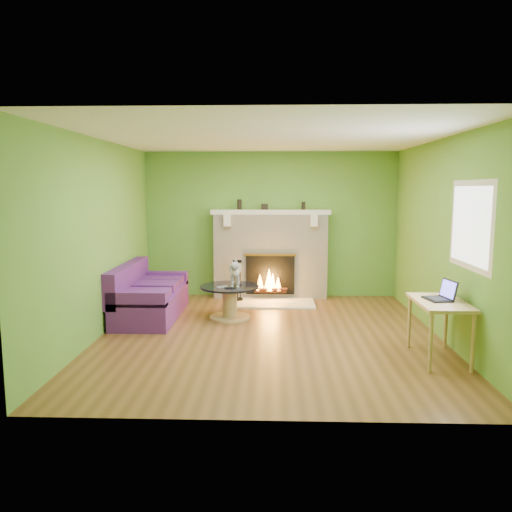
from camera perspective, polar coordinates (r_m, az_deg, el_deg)
The scene contains 22 objects.
floor at distance 6.79m, azimuth 1.52°, elevation -8.98°, with size 5.00×5.00×0.00m, color brown.
ceiling at distance 6.53m, azimuth 1.61°, elevation 13.41°, with size 5.00×5.00×0.00m, color white.
wall_back at distance 9.03m, azimuth 1.67°, elevation 3.60°, with size 5.00×5.00×0.00m, color #5A8A2D.
wall_front at distance 4.06m, azimuth 1.32°, elevation -1.58°, with size 5.00×5.00×0.00m, color #5A8A2D.
wall_left at distance 6.93m, azimuth -17.40°, elevation 1.97°, with size 5.00×5.00×0.00m, color #5A8A2D.
wall_right at distance 6.90m, azimuth 20.60°, elevation 1.80°, with size 5.00×5.00×0.00m, color #5A8A2D.
window_frame at distance 6.03m, azimuth 23.34°, elevation 3.26°, with size 1.20×1.20×0.00m, color silver.
window_pane at distance 6.03m, azimuth 23.27°, elevation 3.26°, with size 1.06×1.06×0.00m, color white.
fireplace at distance 8.90m, azimuth 1.65°, elevation 0.12°, with size 2.10×0.46×1.58m.
hearth at distance 8.53m, azimuth 1.62°, elevation -5.39°, with size 1.50×0.75×0.03m, color beige.
mantel at distance 8.81m, azimuth 1.67°, elevation 5.06°, with size 2.10×0.28×0.08m, color silver.
sofa at distance 7.80m, azimuth -12.26°, elevation -4.57°, with size 0.86×1.81×0.81m.
coffee_table at distance 7.56m, azimuth -3.01°, elevation -5.00°, with size 0.88×0.88×0.50m.
desk at distance 6.07m, azimuth 20.29°, elevation -5.61°, with size 0.54×0.93×0.69m.
cat at distance 7.52m, azimuth -2.39°, elevation -1.83°, with size 0.24×0.66×0.41m, color slate, non-canonical shape.
remote_silver at distance 7.41m, azimuth -3.88°, elevation -3.54°, with size 0.17×0.04×0.02m, color gray.
remote_black at distance 7.34m, azimuth -2.99°, elevation -3.64°, with size 0.16×0.04×0.02m, color black.
laptop at distance 6.07m, azimuth 20.06°, elevation -3.64°, with size 0.28×0.32×0.24m, color black, non-canonical shape.
fire_tools at distance 8.62m, azimuth -2.14°, elevation -2.75°, with size 0.19×0.19×0.71m, color black, non-canonical shape.
mantel_vase_left at distance 8.85m, azimuth -1.91°, elevation 5.91°, with size 0.08×0.08×0.18m, color black.
mantel_vase_right at distance 8.85m, azimuth 5.45°, elevation 5.75°, with size 0.07×0.07×0.14m, color black.
mantel_box at distance 8.84m, azimuth 0.98°, elevation 5.65°, with size 0.12×0.08×0.10m, color black.
Camera 1 is at (0.04, -6.50, 1.96)m, focal length 35.00 mm.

